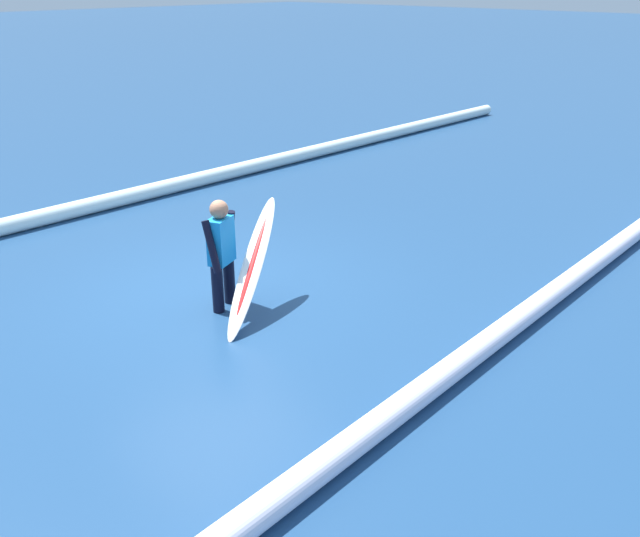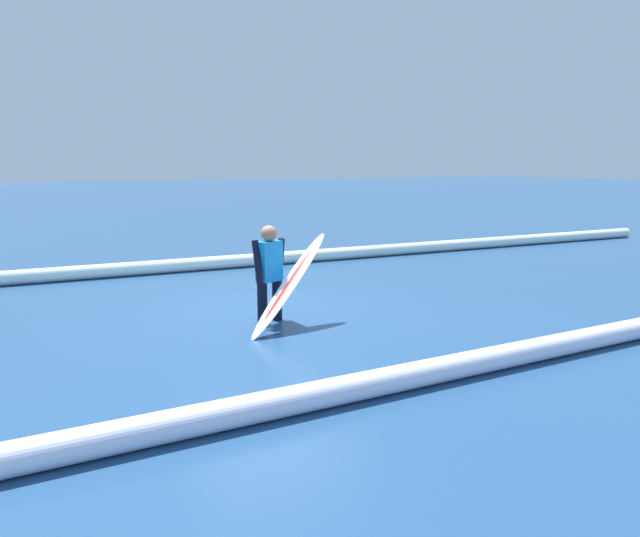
% 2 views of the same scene
% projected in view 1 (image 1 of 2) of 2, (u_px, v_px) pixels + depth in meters
% --- Properties ---
extents(ground_plane, '(149.23, 149.23, 0.00)m').
position_uv_depth(ground_plane, '(212.00, 287.00, 8.87)').
color(ground_plane, navy).
extents(surfer, '(0.49, 0.39, 1.35)m').
position_uv_depth(surfer, '(221.00, 249.00, 8.05)').
color(surfer, black).
rests_on(surfer, ground_plane).
extents(surfboard, '(1.50, 0.96, 1.23)m').
position_uv_depth(surfboard, '(252.00, 266.00, 7.97)').
color(surfboard, white).
rests_on(surfboard, ground_plane).
extents(wave_crest_foreground, '(22.95, 0.59, 0.27)m').
position_uv_depth(wave_crest_foreground, '(145.00, 192.00, 12.26)').
color(wave_crest_foreground, white).
rests_on(wave_crest_foreground, ground_plane).
extents(wave_crest_midground, '(16.77, 0.77, 0.26)m').
position_uv_depth(wave_crest_midground, '(446.00, 373.00, 6.70)').
color(wave_crest_midground, white).
rests_on(wave_crest_midground, ground_plane).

